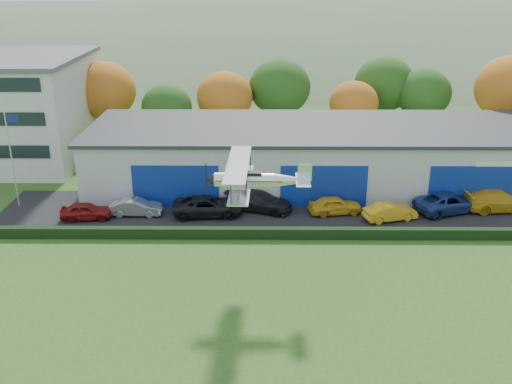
{
  "coord_description": "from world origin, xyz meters",
  "views": [
    {
      "loc": [
        -0.16,
        -21.45,
        18.3
      ],
      "look_at": [
        -0.4,
        12.09,
        5.2
      ],
      "focal_mm": 40.27,
      "sensor_mm": 36.0,
      "label": 1
    }
  ],
  "objects_px": {
    "car_7": "(499,200)",
    "car_1": "(136,207)",
    "car_5": "(390,212)",
    "car_6": "(449,202)",
    "flagpole": "(12,151)",
    "car_0": "(86,211)",
    "car_2": "(208,206)",
    "car_3": "(259,201)",
    "car_4": "(335,205)",
    "hangar": "(317,154)",
    "biplane": "(254,179)"
  },
  "relations": [
    {
      "from": "flagpole",
      "to": "car_0",
      "type": "relative_size",
      "value": 2.04
    },
    {
      "from": "car_0",
      "to": "car_1",
      "type": "distance_m",
      "value": 3.81
    },
    {
      "from": "car_0",
      "to": "car_5",
      "type": "height_order",
      "value": "car_5"
    },
    {
      "from": "car_4",
      "to": "car_6",
      "type": "relative_size",
      "value": 0.74
    },
    {
      "from": "car_2",
      "to": "car_3",
      "type": "distance_m",
      "value": 4.16
    },
    {
      "from": "car_3",
      "to": "car_7",
      "type": "xyz_separation_m",
      "value": [
        19.35,
        0.14,
        0.05
      ]
    },
    {
      "from": "car_4",
      "to": "car_7",
      "type": "height_order",
      "value": "car_7"
    },
    {
      "from": "car_2",
      "to": "biplane",
      "type": "relative_size",
      "value": 0.78
    },
    {
      "from": "hangar",
      "to": "car_4",
      "type": "relative_size",
      "value": 9.75
    },
    {
      "from": "hangar",
      "to": "biplane",
      "type": "xyz_separation_m",
      "value": [
        -5.53,
        -17.83,
        4.15
      ]
    },
    {
      "from": "flagpole",
      "to": "car_3",
      "type": "distance_m",
      "value": 20.07
    },
    {
      "from": "car_5",
      "to": "car_6",
      "type": "xyz_separation_m",
      "value": [
        5.05,
        1.72,
        0.1
      ]
    },
    {
      "from": "hangar",
      "to": "car_6",
      "type": "bearing_deg",
      "value": -34.42
    },
    {
      "from": "car_3",
      "to": "car_4",
      "type": "relative_size",
      "value": 1.3
    },
    {
      "from": "hangar",
      "to": "car_1",
      "type": "height_order",
      "value": "hangar"
    },
    {
      "from": "hangar",
      "to": "car_1",
      "type": "bearing_deg",
      "value": -152.64
    },
    {
      "from": "car_0",
      "to": "car_7",
      "type": "relative_size",
      "value": 0.68
    },
    {
      "from": "flagpole",
      "to": "car_6",
      "type": "relative_size",
      "value": 1.41
    },
    {
      "from": "flagpole",
      "to": "car_1",
      "type": "xyz_separation_m",
      "value": [
        9.94,
        -1.75,
        -4.07
      ]
    },
    {
      "from": "car_3",
      "to": "car_4",
      "type": "bearing_deg",
      "value": -77.8
    },
    {
      "from": "car_3",
      "to": "biplane",
      "type": "xyz_separation_m",
      "value": [
        -0.31,
        -11.15,
        5.97
      ]
    },
    {
      "from": "hangar",
      "to": "car_1",
      "type": "relative_size",
      "value": 10.07
    },
    {
      "from": "car_1",
      "to": "biplane",
      "type": "xyz_separation_m",
      "value": [
        9.42,
        -10.09,
        6.09
      ]
    },
    {
      "from": "car_0",
      "to": "biplane",
      "type": "xyz_separation_m",
      "value": [
        13.14,
        -9.27,
        6.09
      ]
    },
    {
      "from": "car_0",
      "to": "car_2",
      "type": "xyz_separation_m",
      "value": [
        9.41,
        0.83,
        0.1
      ]
    },
    {
      "from": "car_3",
      "to": "car_7",
      "type": "relative_size",
      "value": 0.94
    },
    {
      "from": "car_2",
      "to": "car_3",
      "type": "height_order",
      "value": "car_3"
    },
    {
      "from": "car_2",
      "to": "car_5",
      "type": "relative_size",
      "value": 1.33
    },
    {
      "from": "car_6",
      "to": "car_0",
      "type": "bearing_deg",
      "value": 73.24
    },
    {
      "from": "biplane",
      "to": "car_5",
      "type": "bearing_deg",
      "value": 43.31
    },
    {
      "from": "car_0",
      "to": "car_7",
      "type": "height_order",
      "value": "car_7"
    },
    {
      "from": "hangar",
      "to": "car_4",
      "type": "xyz_separation_m",
      "value": [
        0.82,
        -7.34,
        -1.9
      ]
    },
    {
      "from": "flagpole",
      "to": "car_7",
      "type": "relative_size",
      "value": 1.39
    },
    {
      "from": "car_2",
      "to": "car_6",
      "type": "xyz_separation_m",
      "value": [
        19.24,
        0.88,
        0.02
      ]
    },
    {
      "from": "car_1",
      "to": "car_5",
      "type": "bearing_deg",
      "value": -91.34
    },
    {
      "from": "car_4",
      "to": "car_5",
      "type": "bearing_deg",
      "value": -115.44
    },
    {
      "from": "car_0",
      "to": "car_1",
      "type": "height_order",
      "value": "car_0"
    },
    {
      "from": "flagpole",
      "to": "car_4",
      "type": "bearing_deg",
      "value": -3.03
    },
    {
      "from": "car_7",
      "to": "car_1",
      "type": "bearing_deg",
      "value": 87.5
    },
    {
      "from": "hangar",
      "to": "car_7",
      "type": "height_order",
      "value": "hangar"
    },
    {
      "from": "car_5",
      "to": "biplane",
      "type": "distance_m",
      "value": 15.24
    },
    {
      "from": "car_1",
      "to": "car_3",
      "type": "bearing_deg",
      "value": -82.78
    },
    {
      "from": "car_5",
      "to": "car_6",
      "type": "relative_size",
      "value": 0.73
    },
    {
      "from": "car_5",
      "to": "car_7",
      "type": "distance_m",
      "value": 9.42
    },
    {
      "from": "flagpole",
      "to": "car_1",
      "type": "height_order",
      "value": "flagpole"
    },
    {
      "from": "flagpole",
      "to": "car_0",
      "type": "xyz_separation_m",
      "value": [
        6.22,
        -2.58,
        -4.07
      ]
    },
    {
      "from": "car_7",
      "to": "car_2",
      "type": "bearing_deg",
      "value": 88.05
    },
    {
      "from": "hangar",
      "to": "car_1",
      "type": "distance_m",
      "value": 16.94
    },
    {
      "from": "car_5",
      "to": "car_6",
      "type": "height_order",
      "value": "car_6"
    },
    {
      "from": "hangar",
      "to": "biplane",
      "type": "bearing_deg",
      "value": -107.23
    }
  ]
}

